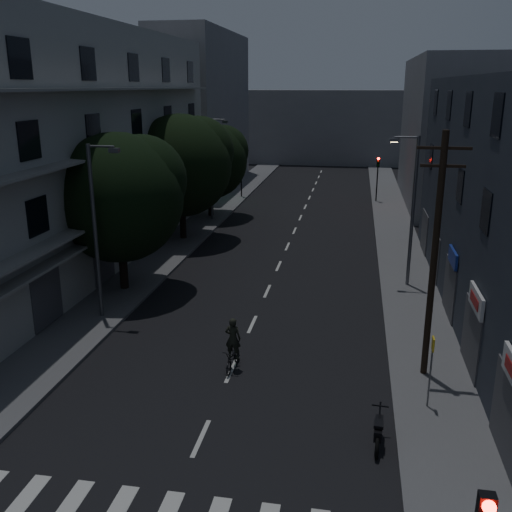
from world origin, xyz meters
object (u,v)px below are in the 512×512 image
(bus_stop_sign, at_px, (432,360))
(utility_pole, at_px, (435,253))
(cyclist, at_px, (233,352))
(motorcycle, at_px, (378,432))

(bus_stop_sign, bearing_deg, utility_pole, 87.01)
(bus_stop_sign, distance_m, cyclist, 7.41)
(cyclist, bearing_deg, utility_pole, 9.22)
(motorcycle, bearing_deg, cyclist, 147.49)
(utility_pole, relative_size, motorcycle, 4.96)
(motorcycle, relative_size, cyclist, 0.86)
(motorcycle, bearing_deg, utility_pole, 73.28)
(utility_pole, height_order, bus_stop_sign, utility_pole)
(utility_pole, height_order, motorcycle, utility_pole)
(utility_pole, xyz_separation_m, cyclist, (-7.22, -0.66, -4.15))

